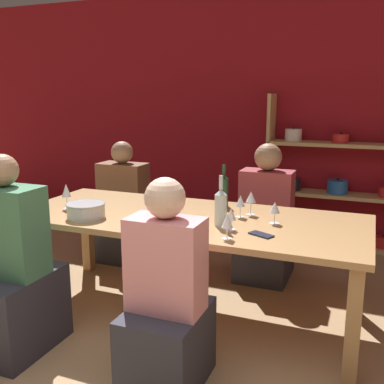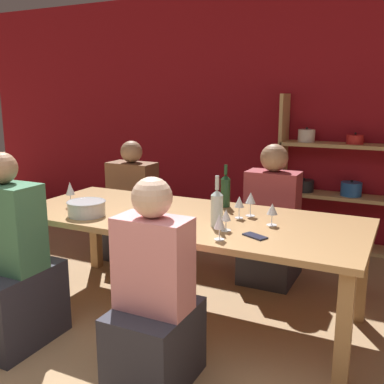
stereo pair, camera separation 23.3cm
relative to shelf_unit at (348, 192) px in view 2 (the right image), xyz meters
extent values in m
cube|color=maroon|center=(-0.64, 0.20, 0.75)|extent=(8.80, 0.06, 2.70)
cube|color=tan|center=(-0.68, 0.00, 0.19)|extent=(0.04, 0.30, 1.58)
cube|color=tan|center=(0.03, 0.00, -0.58)|extent=(1.43, 0.30, 0.04)
cylinder|color=#338447|center=(-0.45, 0.00, -0.52)|extent=(0.23, 0.23, 0.09)
sphere|color=black|center=(-0.45, 0.00, -0.46)|extent=(0.02, 0.02, 0.02)
cylinder|color=silver|center=(0.03, 0.00, -0.51)|extent=(0.25, 0.25, 0.11)
sphere|color=black|center=(0.03, 0.00, -0.44)|extent=(0.02, 0.02, 0.02)
cube|color=tan|center=(0.03, 0.00, -0.06)|extent=(1.43, 0.30, 0.04)
cylinder|color=black|center=(-0.45, 0.00, 0.02)|extent=(0.21, 0.21, 0.12)
sphere|color=black|center=(-0.45, 0.00, 0.10)|extent=(0.02, 0.02, 0.02)
cylinder|color=#235BAD|center=(0.03, 0.00, 0.03)|extent=(0.21, 0.21, 0.14)
sphere|color=black|center=(0.03, 0.00, 0.11)|extent=(0.02, 0.02, 0.02)
cube|color=tan|center=(0.03, 0.00, 0.47)|extent=(1.43, 0.30, 0.04)
cylinder|color=silver|center=(-0.45, 0.00, 0.55)|extent=(0.17, 0.17, 0.13)
sphere|color=black|center=(-0.45, 0.00, 0.63)|extent=(0.02, 0.02, 0.02)
cylinder|color=red|center=(0.03, 0.00, 0.53)|extent=(0.17, 0.17, 0.09)
sphere|color=black|center=(0.03, 0.00, 0.59)|extent=(0.02, 0.02, 0.02)
cube|color=#AD7F4C|center=(-0.84, -1.99, 0.12)|extent=(2.46, 1.03, 0.04)
cube|color=#AD7F4C|center=(-1.99, -2.43, -0.25)|extent=(0.08, 0.08, 0.70)
cube|color=#AD7F4C|center=(0.32, -2.43, -0.25)|extent=(0.08, 0.08, 0.70)
cube|color=#AD7F4C|center=(-1.99, -1.56, -0.25)|extent=(0.08, 0.08, 0.70)
cube|color=#AD7F4C|center=(0.32, -1.56, -0.25)|extent=(0.08, 0.08, 0.70)
cylinder|color=#B7BABC|center=(-1.46, -2.29, 0.19)|extent=(0.26, 0.26, 0.10)
torus|color=#B7BABC|center=(-1.46, -2.29, 0.24)|extent=(0.27, 0.27, 0.01)
cylinder|color=#B2C6C1|center=(-0.54, -2.13, 0.24)|extent=(0.08, 0.08, 0.21)
cone|color=#B2C6C1|center=(-0.54, -2.13, 0.36)|extent=(0.08, 0.08, 0.04)
cylinder|color=#B2C6C1|center=(-0.54, -2.13, 0.42)|extent=(0.03, 0.03, 0.09)
cylinder|color=#19381E|center=(-0.68, -1.63, 0.24)|extent=(0.07, 0.07, 0.21)
cone|color=#19381E|center=(-0.68, -1.63, 0.37)|extent=(0.07, 0.07, 0.03)
cylinder|color=#19381E|center=(-0.68, -1.63, 0.42)|extent=(0.03, 0.03, 0.08)
cylinder|color=white|center=(-0.45, -2.20, 0.14)|extent=(0.07, 0.07, 0.00)
cylinder|color=white|center=(-0.45, -2.20, 0.17)|extent=(0.01, 0.01, 0.06)
cone|color=white|center=(-0.45, -2.20, 0.24)|extent=(0.06, 0.06, 0.07)
cylinder|color=white|center=(-1.84, -2.42, 0.14)|extent=(0.06, 0.06, 0.00)
cylinder|color=white|center=(-1.84, -2.42, 0.17)|extent=(0.01, 0.01, 0.06)
cone|color=white|center=(-1.84, -2.42, 0.24)|extent=(0.08, 0.08, 0.07)
cylinder|color=white|center=(-0.43, -1.80, 0.14)|extent=(0.07, 0.07, 0.00)
cylinder|color=white|center=(-0.43, -1.80, 0.19)|extent=(0.01, 0.01, 0.09)
cone|color=white|center=(-0.43, -1.80, 0.27)|extent=(0.07, 0.07, 0.08)
cylinder|color=white|center=(-0.48, -1.89, 0.14)|extent=(0.06, 0.06, 0.00)
cylinder|color=white|center=(-0.48, -1.89, 0.18)|extent=(0.01, 0.01, 0.07)
cone|color=white|center=(-0.48, -1.89, 0.25)|extent=(0.07, 0.07, 0.08)
cylinder|color=maroon|center=(-0.48, -1.89, 0.24)|extent=(0.04, 0.04, 0.03)
cylinder|color=white|center=(-1.74, -2.14, 0.14)|extent=(0.06, 0.06, 0.00)
cylinder|color=white|center=(-1.74, -2.14, 0.19)|extent=(0.01, 0.01, 0.09)
cone|color=white|center=(-1.74, -2.14, 0.28)|extent=(0.07, 0.07, 0.10)
cylinder|color=maroon|center=(-1.74, -2.14, 0.25)|extent=(0.04, 0.04, 0.04)
cylinder|color=white|center=(-0.23, -1.96, 0.14)|extent=(0.07, 0.07, 0.00)
cylinder|color=white|center=(-0.23, -1.96, 0.18)|extent=(0.01, 0.01, 0.07)
cone|color=white|center=(-0.23, -1.96, 0.25)|extent=(0.07, 0.07, 0.07)
cylinder|color=maroon|center=(-0.23, -1.96, 0.23)|extent=(0.04, 0.04, 0.03)
cylinder|color=white|center=(-0.42, -2.38, 0.14)|extent=(0.06, 0.06, 0.00)
cylinder|color=white|center=(-0.42, -2.38, 0.17)|extent=(0.01, 0.01, 0.07)
cone|color=white|center=(-0.42, -2.38, 0.25)|extent=(0.07, 0.07, 0.09)
cylinder|color=beige|center=(-0.42, -2.38, 0.23)|extent=(0.04, 0.04, 0.03)
cube|color=#1E2338|center=(-0.25, -2.24, 0.14)|extent=(0.17, 0.13, 0.01)
cube|color=#2D2D38|center=(-1.66, -2.82, -0.35)|extent=(0.44, 0.55, 0.50)
cube|color=#3D7551|center=(-1.66, -2.82, 0.17)|extent=(0.44, 0.24, 0.54)
sphere|color=#9E7556|center=(-1.66, -2.82, 0.54)|extent=(0.19, 0.19, 0.19)
cube|color=#2D2D38|center=(-1.86, -1.13, -0.40)|extent=(0.46, 0.57, 0.40)
cube|color=brown|center=(-1.86, -1.13, 0.07)|extent=(0.46, 0.25, 0.52)
sphere|color=#9E7556|center=(-1.86, -1.13, 0.43)|extent=(0.21, 0.21, 0.21)
cube|color=#2D2D38|center=(-0.62, -2.79, -0.38)|extent=(0.40, 0.50, 0.44)
cube|color=pink|center=(-0.62, -2.79, 0.10)|extent=(0.40, 0.22, 0.51)
sphere|color=beige|center=(-0.62, -2.79, 0.46)|extent=(0.21, 0.21, 0.21)
cube|color=#2D2D38|center=(-0.47, -1.11, -0.37)|extent=(0.44, 0.55, 0.45)
cube|color=#99383D|center=(-0.47, -1.11, 0.10)|extent=(0.44, 0.24, 0.49)
sphere|color=#9E7556|center=(-0.47, -1.11, 0.46)|extent=(0.23, 0.23, 0.23)
camera|label=1|loc=(0.33, -4.80, 0.97)|focal=42.00mm
camera|label=2|loc=(0.55, -4.70, 0.97)|focal=42.00mm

